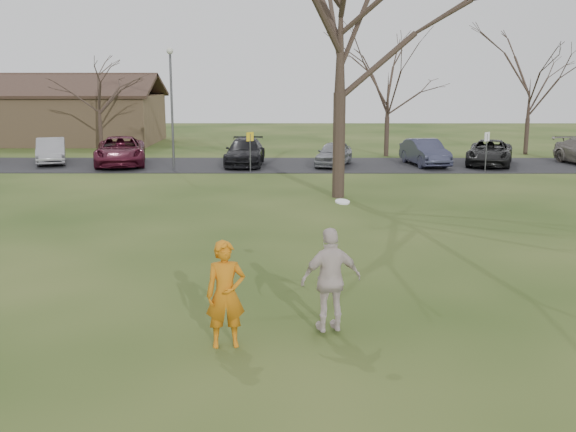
# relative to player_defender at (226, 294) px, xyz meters

# --- Properties ---
(ground) EXTENTS (120.00, 120.00, 0.00)m
(ground) POSITION_rel_player_defender_xyz_m (1.10, 0.37, -0.98)
(ground) COLOR #1E380F
(ground) RESTS_ON ground
(parking_strip) EXTENTS (62.00, 6.50, 0.04)m
(parking_strip) POSITION_rel_player_defender_xyz_m (1.10, 25.37, -0.96)
(parking_strip) COLOR black
(parking_strip) RESTS_ON ground
(player_defender) EXTENTS (0.78, 0.58, 1.96)m
(player_defender) POSITION_rel_player_defender_xyz_m (0.00, 0.00, 0.00)
(player_defender) COLOR #C2690F
(player_defender) RESTS_ON ground
(car_1) EXTENTS (2.78, 4.56, 1.42)m
(car_1) POSITION_rel_player_defender_xyz_m (-12.33, 25.88, -0.23)
(car_1) COLOR gray
(car_1) RESTS_ON parking_strip
(car_2) EXTENTS (3.69, 6.04, 1.56)m
(car_2) POSITION_rel_player_defender_xyz_m (-8.22, 25.10, -0.16)
(car_2) COLOR #4B1122
(car_2) RESTS_ON parking_strip
(car_3) EXTENTS (2.10, 4.99, 1.44)m
(car_3) POSITION_rel_player_defender_xyz_m (-1.36, 25.16, -0.22)
(car_3) COLOR black
(car_3) RESTS_ON parking_strip
(car_4) EXTENTS (2.53, 4.15, 1.32)m
(car_4) POSITION_rel_player_defender_xyz_m (3.52, 24.86, -0.28)
(car_4) COLOR gray
(car_4) RESTS_ON parking_strip
(car_5) EXTENTS (2.23, 4.56, 1.44)m
(car_5) POSITION_rel_player_defender_xyz_m (8.54, 25.10, -0.22)
(car_5) COLOR #2F3146
(car_5) RESTS_ON parking_strip
(car_6) EXTENTS (3.79, 5.43, 1.38)m
(car_6) POSITION_rel_player_defender_xyz_m (12.14, 25.24, -0.25)
(car_6) COLOR black
(car_6) RESTS_ON parking_strip
(catching_play) EXTENTS (1.25, 0.78, 2.50)m
(catching_play) POSITION_rel_player_defender_xyz_m (1.92, 0.59, 0.10)
(catching_play) COLOR beige
(catching_play) RESTS_ON ground
(building) EXTENTS (20.60, 8.50, 5.14)m
(building) POSITION_rel_player_defender_xyz_m (-18.90, 38.37, 0.95)
(building) COLOR #8C6D4C
(building) RESTS_ON ground
(lamp_post) EXTENTS (0.34, 0.34, 6.27)m
(lamp_post) POSITION_rel_player_defender_xyz_m (-4.90, 22.87, 2.99)
(lamp_post) COLOR #47474C
(lamp_post) RESTS_ON ground
(sign_yellow) EXTENTS (0.35, 0.35, 2.08)m
(sign_yellow) POSITION_rel_player_defender_xyz_m (-0.90, 22.37, 0.47)
(sign_yellow) COLOR #47474C
(sign_yellow) RESTS_ON ground
(sign_white) EXTENTS (0.35, 0.35, 2.08)m
(sign_white) POSITION_rel_player_defender_xyz_m (11.10, 22.37, 0.47)
(sign_white) COLOR #47474C
(sign_white) RESTS_ON ground
(big_tree) EXTENTS (9.00, 9.00, 14.00)m
(big_tree) POSITION_rel_player_defender_xyz_m (3.10, 15.37, 6.02)
(big_tree) COLOR #352821
(big_tree) RESTS_ON ground
(small_tree_row) EXTENTS (55.00, 5.90, 8.50)m
(small_tree_row) POSITION_rel_player_defender_xyz_m (5.48, 30.43, 2.92)
(small_tree_row) COLOR #352821
(small_tree_row) RESTS_ON ground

